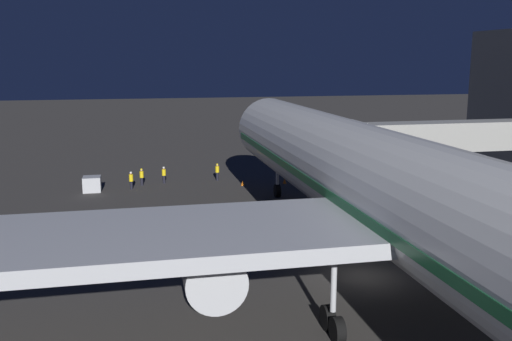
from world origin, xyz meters
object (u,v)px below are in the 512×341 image
(ground_crew_marshaller_fwd, at_px, (131,180))
(traffic_cone_nose_port, at_px, (285,181))
(airliner_at_gate, at_px, (431,212))
(baggage_container_near_belt, at_px, (92,184))
(ground_crew_near_nose_gear, at_px, (217,171))
(ground_crew_by_tug, at_px, (164,174))
(traffic_cone_nose_starboard, at_px, (243,183))
(ground_crew_walking_aft, at_px, (142,176))
(jet_bridge, at_px, (427,137))

(ground_crew_marshaller_fwd, bearing_deg, traffic_cone_nose_port, 177.51)
(airliner_at_gate, height_order, baggage_container_near_belt, airliner_at_gate)
(ground_crew_near_nose_gear, bearing_deg, ground_crew_by_tug, 1.80)
(ground_crew_marshaller_fwd, bearing_deg, traffic_cone_nose_starboard, 176.52)
(airliner_at_gate, xyz_separation_m, ground_crew_near_nose_gear, (4.35, -35.76, -4.84))
(airliner_at_gate, relative_size, ground_crew_marshaller_fwd, 38.72)
(baggage_container_near_belt, relative_size, ground_crew_near_nose_gear, 0.92)
(ground_crew_walking_aft, bearing_deg, airliner_at_gate, 109.18)
(ground_crew_by_tug, bearing_deg, ground_crew_marshaller_fwd, 32.38)
(ground_crew_near_nose_gear, distance_m, ground_crew_walking_aft, 7.86)
(traffic_cone_nose_port, bearing_deg, ground_crew_walking_aft, -8.70)
(traffic_cone_nose_port, height_order, traffic_cone_nose_starboard, same)
(jet_bridge, height_order, ground_crew_marshaller_fwd, jet_bridge)
(traffic_cone_nose_starboard, bearing_deg, ground_crew_marshaller_fwd, -3.48)
(jet_bridge, height_order, baggage_container_near_belt, jet_bridge)
(airliner_at_gate, distance_m, ground_crew_near_nose_gear, 36.35)
(baggage_container_near_belt, height_order, traffic_cone_nose_starboard, baggage_container_near_belt)
(baggage_container_near_belt, bearing_deg, ground_crew_walking_aft, -160.59)
(jet_bridge, height_order, traffic_cone_nose_starboard, jet_bridge)
(ground_crew_near_nose_gear, relative_size, ground_crew_marshaller_fwd, 1.03)
(ground_crew_marshaller_fwd, distance_m, traffic_cone_nose_starboard, 11.06)
(airliner_at_gate, xyz_separation_m, jet_bridge, (-11.98, -22.05, 0.11))
(baggage_container_near_belt, distance_m, traffic_cone_nose_starboard, 14.74)
(airliner_at_gate, distance_m, ground_crew_walking_aft, 37.40)
(jet_bridge, distance_m, ground_crew_by_tug, 26.23)
(baggage_container_near_belt, relative_size, traffic_cone_nose_starboard, 3.07)
(airliner_at_gate, bearing_deg, ground_crew_walking_aft, -70.82)
(ground_crew_marshaller_fwd, relative_size, ground_crew_by_tug, 1.01)
(traffic_cone_nose_port, relative_size, traffic_cone_nose_starboard, 1.00)
(airliner_at_gate, bearing_deg, ground_crew_by_tug, -74.42)
(jet_bridge, relative_size, ground_crew_near_nose_gear, 12.24)
(ground_crew_near_nose_gear, distance_m, ground_crew_by_tug, 5.57)
(ground_crew_near_nose_gear, relative_size, traffic_cone_nose_starboard, 3.32)
(ground_crew_by_tug, height_order, ground_crew_walking_aft, ground_crew_walking_aft)
(jet_bridge, distance_m, traffic_cone_nose_starboard, 18.69)
(ground_crew_walking_aft, relative_size, traffic_cone_nose_starboard, 3.19)
(airliner_at_gate, relative_size, traffic_cone_nose_starboard, 124.90)
(traffic_cone_nose_port, bearing_deg, airliner_at_gate, 86.17)
(ground_crew_marshaller_fwd, relative_size, traffic_cone_nose_port, 3.23)
(jet_bridge, bearing_deg, ground_crew_by_tug, -31.72)
(traffic_cone_nose_starboard, bearing_deg, ground_crew_walking_aft, -12.44)
(jet_bridge, xyz_separation_m, traffic_cone_nose_port, (9.78, -10.78, -5.68))
(baggage_container_near_belt, bearing_deg, traffic_cone_nose_port, 178.42)
(baggage_container_near_belt, xyz_separation_m, traffic_cone_nose_port, (-19.13, 0.53, -0.45))
(ground_crew_by_tug, xyz_separation_m, traffic_cone_nose_port, (-12.12, 2.76, -0.69))
(ground_crew_by_tug, relative_size, traffic_cone_nose_starboard, 3.19)
(ground_crew_by_tug, xyz_separation_m, ground_crew_walking_aft, (2.26, 0.56, 0.00))
(airliner_at_gate, distance_m, baggage_container_near_belt, 37.75)
(ground_crew_near_nose_gear, height_order, traffic_cone_nose_port, ground_crew_near_nose_gear)
(airliner_at_gate, bearing_deg, jet_bridge, -118.53)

